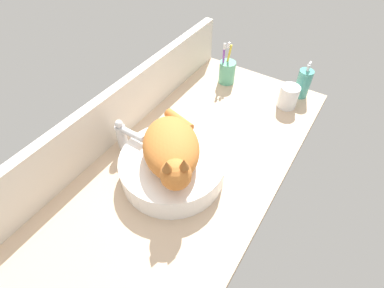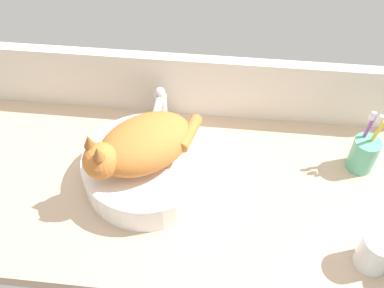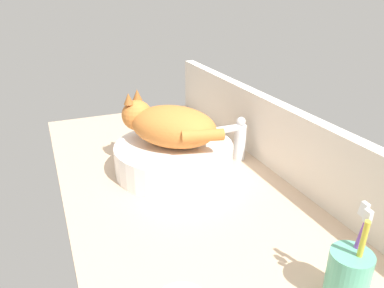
{
  "view_description": "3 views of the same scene",
  "coord_description": "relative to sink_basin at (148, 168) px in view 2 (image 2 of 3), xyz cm",
  "views": [
    {
      "loc": [
        -55.06,
        -37.25,
        79.36
      ],
      "look_at": [
        1.76,
        -1.09,
        8.29
      ],
      "focal_mm": 28.0,
      "sensor_mm": 36.0,
      "label": 1
    },
    {
      "loc": [
        12.31,
        -69.09,
        90.77
      ],
      "look_at": [
        4.46,
        3.65,
        11.79
      ],
      "focal_mm": 40.0,
      "sensor_mm": 36.0,
      "label": 2
    },
    {
      "loc": [
        84.62,
        -31.71,
        50.45
      ],
      "look_at": [
        -2.52,
        4.68,
        9.48
      ],
      "focal_mm": 35.0,
      "sensor_mm": 36.0,
      "label": 3
    }
  ],
  "objects": [
    {
      "name": "backsplash_panel",
      "position": [
        6.85,
        28.08,
        5.73
      ],
      "size": [
        128.25,
        3.6,
        19.68
      ],
      "primitive_type": "cube",
      "color": "silver",
      "rests_on": "ground_plane"
    },
    {
      "name": "ground_plane",
      "position": [
        6.85,
        -0.89,
        -6.11
      ],
      "size": [
        128.25,
        61.55,
        4.0
      ],
      "primitive_type": "cube",
      "color": "tan"
    },
    {
      "name": "water_glass",
      "position": [
        54.8,
        -18.89,
        0.1
      ],
      "size": [
        7.69,
        7.69,
        9.4
      ],
      "color": "white",
      "rests_on": "ground_plane"
    },
    {
      "name": "toothbrush_cup",
      "position": [
        56.71,
        10.28,
        1.16
      ],
      "size": [
        7.13,
        7.13,
        18.69
      ],
      "color": "#5BB28E",
      "rests_on": "ground_plane"
    },
    {
      "name": "sink_basin",
      "position": [
        0.0,
        0.0,
        0.0
      ],
      "size": [
        33.72,
        33.72,
        8.22
      ],
      "primitive_type": "cylinder",
      "color": "white",
      "rests_on": "ground_plane"
    },
    {
      "name": "cat",
      "position": [
        -0.97,
        -0.97,
        9.87
      ],
      "size": [
        29.97,
        29.34,
        14.0
      ],
      "color": "#CC7533",
      "rests_on": "sink_basin"
    },
    {
      "name": "faucet",
      "position": [
        0.2,
        20.22,
        3.2
      ],
      "size": [
        3.6,
        11.81,
        13.6
      ],
      "color": "silver",
      "rests_on": "ground_plane"
    }
  ]
}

